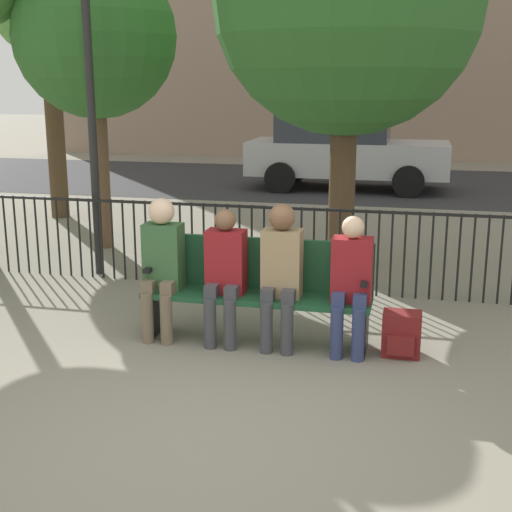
{
  "coord_description": "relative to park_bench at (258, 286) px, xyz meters",
  "views": [
    {
      "loc": [
        1.37,
        -4.2,
        2.3
      ],
      "look_at": [
        0.0,
        1.68,
        0.8
      ],
      "focal_mm": 50.0,
      "sensor_mm": 36.0,
      "label": 1
    }
  ],
  "objects": [
    {
      "name": "fence_railing",
      "position": [
        -0.02,
        1.6,
        0.06
      ],
      "size": [
        9.01,
        0.03,
        0.95
      ],
      "color": "black",
      "rests_on": "ground"
    },
    {
      "name": "seated_person_2",
      "position": [
        0.23,
        -0.13,
        0.22
      ],
      "size": [
        0.34,
        0.39,
        1.28
      ],
      "color": "#3D3D42",
      "rests_on": "ground"
    },
    {
      "name": "tree_3",
      "position": [
        -2.92,
        3.1,
        2.34
      ],
      "size": [
        2.15,
        2.15,
        3.93
      ],
      "color": "brown",
      "rests_on": "ground"
    },
    {
      "name": "backpack",
      "position": [
        1.28,
        -0.1,
        -0.31
      ],
      "size": [
        0.32,
        0.27,
        0.38
      ],
      "color": "maroon",
      "rests_on": "ground"
    },
    {
      "name": "park_bench",
      "position": [
        0.0,
        0.0,
        0.0
      ],
      "size": [
        2.03,
        0.45,
        0.92
      ],
      "color": "#194728",
      "rests_on": "ground"
    },
    {
      "name": "seated_person_0",
      "position": [
        -0.86,
        -0.13,
        0.22
      ],
      "size": [
        0.34,
        0.39,
        1.28
      ],
      "color": "brown",
      "rests_on": "ground"
    },
    {
      "name": "ground_plane",
      "position": [
        0.0,
        -1.76,
        -0.5
      ],
      "size": [
        80.0,
        80.0,
        0.0
      ],
      "primitive_type": "plane",
      "color": "gray"
    },
    {
      "name": "seated_person_3",
      "position": [
        0.84,
        -0.13,
        0.16
      ],
      "size": [
        0.34,
        0.39,
        1.19
      ],
      "color": "navy",
      "rests_on": "ground"
    },
    {
      "name": "tree_1",
      "position": [
        -4.65,
        5.04,
        2.97
      ],
      "size": [
        1.87,
        1.87,
        4.49
      ],
      "color": "#4C3823",
      "rests_on": "ground"
    },
    {
      "name": "lamp_post",
      "position": [
        -2.39,
        1.78,
        1.9
      ],
      "size": [
        0.28,
        0.28,
        3.63
      ],
      "color": "black",
      "rests_on": "ground"
    },
    {
      "name": "street_surface",
      "position": [
        0.0,
        10.24,
        -0.5
      ],
      "size": [
        24.0,
        6.0,
        0.01
      ],
      "color": "#2B2B2D",
      "rests_on": "ground"
    },
    {
      "name": "seated_person_1",
      "position": [
        -0.27,
        -0.13,
        0.17
      ],
      "size": [
        0.34,
        0.39,
        1.21
      ],
      "color": "#3D3D42",
      "rests_on": "ground"
    },
    {
      "name": "parked_car_0",
      "position": [
        -0.27,
        9.35,
        0.34
      ],
      "size": [
        4.2,
        1.94,
        1.62
      ],
      "color": "#B7B7BC",
      "rests_on": "ground"
    },
    {
      "name": "tree_2",
      "position": [
        0.44,
        2.62,
        2.67
      ],
      "size": [
        3.1,
        3.1,
        4.74
      ],
      "color": "#4C3823",
      "rests_on": "ground"
    }
  ]
}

